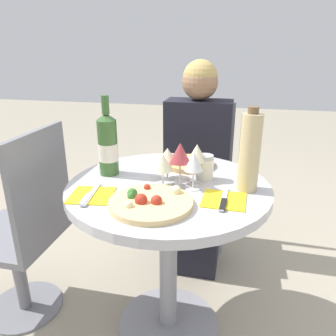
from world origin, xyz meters
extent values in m
plane|color=#9E937F|center=(0.00, 0.00, 0.00)|extent=(12.00, 12.00, 0.00)
cylinder|color=gray|center=(0.00, 0.00, 0.01)|extent=(0.46, 0.46, 0.02)
cylinder|color=gray|center=(0.00, 0.00, 0.36)|extent=(0.08, 0.08, 0.66)
cylinder|color=#B7B7BC|center=(0.00, 0.00, 0.70)|extent=(0.80, 0.80, 0.04)
cylinder|color=slate|center=(0.03, 0.68, 0.01)|extent=(0.36, 0.36, 0.01)
cylinder|color=slate|center=(0.03, 0.68, 0.20)|extent=(0.06, 0.06, 0.40)
cube|color=slate|center=(0.03, 0.68, 0.41)|extent=(0.40, 0.40, 0.03)
cube|color=slate|center=(0.03, 0.86, 0.67)|extent=(0.40, 0.02, 0.49)
cube|color=black|center=(0.03, 0.52, 0.21)|extent=(0.32, 0.31, 0.43)
cube|color=black|center=(0.03, 0.68, 0.69)|extent=(0.37, 0.19, 0.52)
sphere|color=#997051|center=(0.03, 0.68, 1.05)|extent=(0.20, 0.20, 0.20)
sphere|color=tan|center=(0.03, 0.68, 1.07)|extent=(0.19, 0.19, 0.19)
cylinder|color=slate|center=(-0.72, -0.04, 0.01)|extent=(0.36, 0.36, 0.01)
cylinder|color=slate|center=(-0.72, -0.04, 0.20)|extent=(0.06, 0.06, 0.40)
cube|color=slate|center=(-0.72, -0.04, 0.41)|extent=(0.40, 0.40, 0.03)
cube|color=slate|center=(-0.54, -0.04, 0.67)|extent=(0.02, 0.40, 0.49)
cylinder|color=#E5C17F|center=(-0.02, -0.20, 0.73)|extent=(0.29, 0.29, 0.02)
sphere|color=#B22D1E|center=(-0.05, -0.22, 0.75)|extent=(0.04, 0.04, 0.04)
sphere|color=beige|center=(-0.07, -0.25, 0.75)|extent=(0.03, 0.03, 0.03)
sphere|color=#336B28|center=(-0.09, -0.19, 0.75)|extent=(0.03, 0.03, 0.03)
sphere|color=#B22D1E|center=(0.01, -0.21, 0.75)|extent=(0.04, 0.04, 0.04)
sphere|color=#B22D1E|center=(-0.06, -0.10, 0.75)|extent=(0.03, 0.03, 0.03)
sphere|color=beige|center=(0.05, -0.12, 0.75)|extent=(0.04, 0.04, 0.04)
sphere|color=#336B28|center=(-0.09, -0.17, 0.75)|extent=(0.04, 0.04, 0.04)
cylinder|color=tan|center=(0.05, 0.23, 0.73)|extent=(0.22, 0.22, 0.02)
sphere|color=#336B28|center=(-0.03, 0.24, 0.75)|extent=(0.03, 0.03, 0.03)
sphere|color=#B22D1E|center=(0.02, 0.23, 0.75)|extent=(0.03, 0.03, 0.03)
sphere|color=#336B28|center=(0.09, 0.26, 0.75)|extent=(0.04, 0.04, 0.04)
sphere|color=#B22D1E|center=(0.07, 0.22, 0.75)|extent=(0.03, 0.03, 0.03)
sphere|color=beige|center=(0.10, 0.20, 0.75)|extent=(0.03, 0.03, 0.03)
sphere|color=#336B28|center=(0.07, 0.27, 0.75)|extent=(0.03, 0.03, 0.03)
sphere|color=#336B28|center=(0.08, 0.21, 0.75)|extent=(0.03, 0.03, 0.03)
cylinder|color=#38602D|center=(-0.27, 0.06, 0.84)|extent=(0.08, 0.08, 0.23)
cone|color=#38602D|center=(-0.27, 0.06, 0.97)|extent=(0.08, 0.08, 0.03)
cylinder|color=#38602D|center=(-0.27, 0.06, 1.01)|extent=(0.03, 0.03, 0.07)
cylinder|color=silver|center=(-0.27, 0.06, 0.82)|extent=(0.08, 0.08, 0.07)
cylinder|color=tan|center=(0.30, 0.01, 0.87)|extent=(0.08, 0.08, 0.29)
cylinder|color=brown|center=(0.30, 0.01, 1.02)|extent=(0.04, 0.04, 0.02)
cylinder|color=silver|center=(0.13, 0.08, 0.77)|extent=(0.07, 0.07, 0.09)
cylinder|color=#B2B2B7|center=(0.13, 0.08, 0.82)|extent=(0.06, 0.06, 0.02)
cylinder|color=silver|center=(0.10, -0.02, 0.72)|extent=(0.06, 0.06, 0.00)
cylinder|color=silver|center=(0.10, -0.02, 0.76)|extent=(0.01, 0.01, 0.07)
cone|color=silver|center=(0.10, -0.02, 0.83)|extent=(0.07, 0.07, 0.07)
cylinder|color=silver|center=(-0.02, -0.02, 0.72)|extent=(0.06, 0.06, 0.00)
cylinder|color=silver|center=(-0.02, -0.02, 0.76)|extent=(0.01, 0.01, 0.06)
cone|color=beige|center=(-0.02, -0.02, 0.82)|extent=(0.08, 0.08, 0.07)
cylinder|color=silver|center=(-0.02, 0.06, 0.72)|extent=(0.06, 0.06, 0.00)
cylinder|color=silver|center=(-0.02, 0.06, 0.76)|extent=(0.01, 0.01, 0.06)
cone|color=beige|center=(-0.02, 0.06, 0.82)|extent=(0.08, 0.08, 0.06)
cylinder|color=silver|center=(0.10, 0.06, 0.72)|extent=(0.06, 0.06, 0.00)
cylinder|color=silver|center=(0.10, 0.06, 0.76)|extent=(0.01, 0.01, 0.08)
cone|color=beige|center=(0.10, 0.06, 0.84)|extent=(0.08, 0.08, 0.07)
cylinder|color=silver|center=(0.04, 0.02, 0.72)|extent=(0.06, 0.06, 0.00)
cylinder|color=silver|center=(0.04, 0.02, 0.77)|extent=(0.01, 0.01, 0.08)
cone|color=#9E383D|center=(0.04, 0.02, 0.85)|extent=(0.08, 0.08, 0.08)
cube|color=yellow|center=(-0.25, -0.17, 0.72)|extent=(0.17, 0.17, 0.00)
cube|color=silver|center=(-0.25, -0.17, 0.73)|extent=(0.04, 0.19, 0.00)
cube|color=silver|center=(-0.25, -0.21, 0.73)|extent=(0.03, 0.09, 0.00)
cube|color=yellow|center=(0.22, -0.10, 0.72)|extent=(0.16, 0.16, 0.00)
cube|color=silver|center=(0.22, -0.10, 0.73)|extent=(0.03, 0.19, 0.00)
cube|color=black|center=(0.22, -0.15, 0.73)|extent=(0.02, 0.09, 0.00)
camera|label=1|loc=(0.25, -1.15, 1.23)|focal=35.00mm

